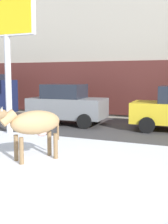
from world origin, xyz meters
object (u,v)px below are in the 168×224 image
at_px(cow_tan, 33,124).
at_px(pedestrian_by_cars, 125,101).
at_px(billboard, 6,21).
at_px(car_grey_hatchback, 67,104).
at_px(pedestrian_near_billboard, 8,97).

bearing_deg(cow_tan, pedestrian_by_cars, 90.06).
xyz_separation_m(cow_tan, billboard, (-2.97, 2.84, 3.32)).
distance_m(cow_tan, car_grey_hatchback, 5.94).
relative_size(billboard, car_grey_hatchback, 1.54).
height_order(car_grey_hatchback, pedestrian_near_billboard, car_grey_hatchback).
height_order(cow_tan, billboard, billboard).
distance_m(car_grey_hatchback, pedestrian_near_billboard, 6.76).
relative_size(cow_tan, pedestrian_near_billboard, 1.04).
height_order(cow_tan, car_grey_hatchback, car_grey_hatchback).
relative_size(billboard, pedestrian_near_billboard, 3.21).
height_order(car_grey_hatchback, pedestrian_by_cars, car_grey_hatchback).
bearing_deg(cow_tan, car_grey_hatchback, 108.11).
bearing_deg(car_grey_hatchback, pedestrian_near_billboard, 150.74).
xyz_separation_m(pedestrian_near_billboard, pedestrian_by_cars, (7.74, 0.00, 0.00)).
distance_m(billboard, car_grey_hatchback, 4.54).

